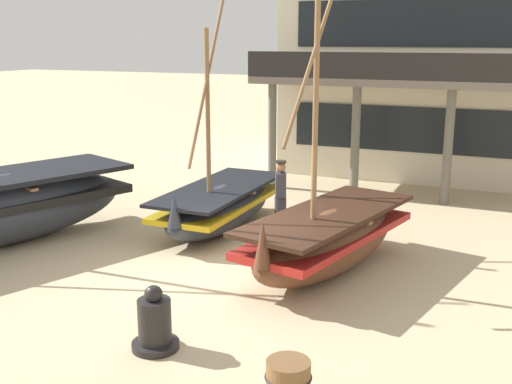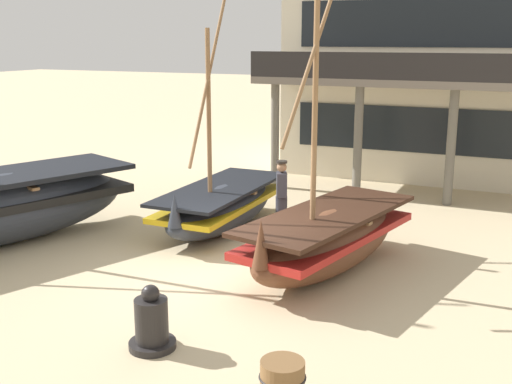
{
  "view_description": "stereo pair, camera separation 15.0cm",
  "coord_description": "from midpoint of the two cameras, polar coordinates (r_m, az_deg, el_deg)",
  "views": [
    {
      "loc": [
        4.73,
        -9.86,
        4.3
      ],
      "look_at": [
        0.0,
        1.0,
        1.4
      ],
      "focal_mm": 44.19,
      "sensor_mm": 36.0,
      "label": 1
    },
    {
      "loc": [
        4.87,
        -9.8,
        4.3
      ],
      "look_at": [
        0.0,
        1.0,
        1.4
      ],
      "focal_mm": 44.19,
      "sensor_mm": 36.0,
      "label": 2
    }
  ],
  "objects": [
    {
      "name": "fishing_boat_near_left",
      "position": [
        14.51,
        -3.6,
        -1.22
      ],
      "size": [
        1.6,
        4.31,
        5.27
      ],
      "color": "#2D333D",
      "rests_on": "ground"
    },
    {
      "name": "capstan_winch",
      "position": [
        9.21,
        -9.63,
        -11.71
      ],
      "size": [
        0.68,
        0.68,
        0.96
      ],
      "color": "black",
      "rests_on": "ground"
    },
    {
      "name": "harbor_building_main",
      "position": [
        22.13,
        15.5,
        10.43
      ],
      "size": [
        9.02,
        8.75,
        6.38
      ],
      "color": "beige",
      "rests_on": "ground"
    },
    {
      "name": "fishing_boat_far_right",
      "position": [
        11.92,
        6.1,
        -4.16
      ],
      "size": [
        2.45,
        4.62,
        5.88
      ],
      "color": "brown",
      "rests_on": "ground"
    },
    {
      "name": "fisherman_by_hull",
      "position": [
        14.02,
        1.93,
        -0.57
      ],
      "size": [
        0.35,
        0.42,
        1.68
      ],
      "color": "#33333D",
      "rests_on": "ground"
    },
    {
      "name": "ground_plane",
      "position": [
        11.76,
        -2.33,
        -7.71
      ],
      "size": [
        120.0,
        120.0,
        0.0
      ],
      "primitive_type": "plane",
      "color": "#CCB78E"
    }
  ]
}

